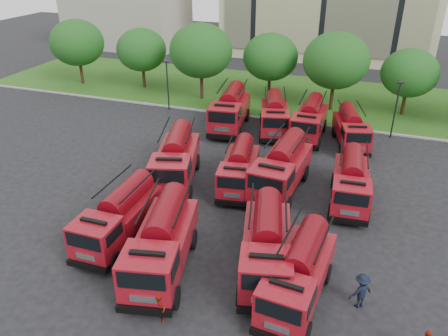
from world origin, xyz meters
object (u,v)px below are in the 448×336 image
object	(u,v)px
fire_truck_9	(274,115)
fire_truck_11	(351,129)
fire_truck_10	(310,120)
fire_truck_7	(351,181)
fire_truck_2	(267,245)
firefighter_1	(161,321)
firefighter_3	(358,306)
firefighter_0	(299,310)
fire_truck_4	(176,159)
firefighter_4	(246,195)
fire_truck_3	(299,273)
firefighter_5	(360,218)
fire_truck_5	(239,168)
fire_truck_6	(282,167)
fire_truck_8	(230,109)
fire_truck_1	(162,242)
fire_truck_0	(119,216)

from	to	relation	value
fire_truck_9	fire_truck_11	xyz separation A→B (m)	(6.88, -0.73, -0.13)
fire_truck_10	fire_truck_11	size ratio (longest dim) A/B	1.05
fire_truck_7	fire_truck_11	distance (m)	9.56
fire_truck_2	firefighter_1	distance (m)	6.52
fire_truck_11	firefighter_3	size ratio (longest dim) A/B	3.56
firefighter_0	fire_truck_2	bearing A→B (deg)	117.37
fire_truck_4	firefighter_4	bearing A→B (deg)	-19.84
fire_truck_3	firefighter_0	bearing A→B (deg)	-66.04
firefighter_1	firefighter_5	xyz separation A→B (m)	(8.28, 11.84, 0.00)
fire_truck_2	firefighter_5	xyz separation A→B (m)	(4.54, 6.76, -1.67)
firefighter_3	fire_truck_2	bearing A→B (deg)	-53.11
fire_truck_5	fire_truck_6	xyz separation A→B (m)	(2.93, 0.56, 0.26)
fire_truck_9	fire_truck_11	world-z (taller)	fire_truck_9
firefighter_0	firefighter_3	size ratio (longest dim) A/B	0.85
fire_truck_6	firefighter_4	world-z (taller)	fire_truck_6
fire_truck_3	fire_truck_8	world-z (taller)	fire_truck_8
fire_truck_4	firefighter_4	size ratio (longest dim) A/B	4.56
fire_truck_1	fire_truck_5	world-z (taller)	fire_truck_1
firefighter_3	firefighter_5	size ratio (longest dim) A/B	1.26
fire_truck_2	fire_truck_9	distance (m)	19.33
fire_truck_0	firefighter_1	xyz separation A→B (m)	(5.06, -4.98, -1.58)
fire_truck_0	firefighter_1	distance (m)	7.28
fire_truck_9	firefighter_5	size ratio (longest dim) A/B	4.88
fire_truck_2	fire_truck_7	distance (m)	9.36
fire_truck_4	fire_truck_9	bearing A→B (deg)	52.19
fire_truck_4	fire_truck_6	bearing A→B (deg)	-6.47
fire_truck_8	firefighter_3	world-z (taller)	fire_truck_8
fire_truck_10	firefighter_3	world-z (taller)	fire_truck_10
fire_truck_0	fire_truck_11	xyz separation A→B (m)	(11.62, 18.26, -0.10)
firefighter_0	firefighter_1	size ratio (longest dim) A/B	1.04
firefighter_3	fire_truck_6	bearing A→B (deg)	-99.13
firefighter_3	firefighter_4	size ratio (longest dim) A/B	1.07
fire_truck_7	fire_truck_6	bearing A→B (deg)	175.22
fire_truck_8	firefighter_5	xyz separation A→B (m)	(12.75, -11.75, -1.80)
fire_truck_2	firefighter_4	size ratio (longest dim) A/B	4.28
firefighter_1	fire_truck_9	bearing A→B (deg)	123.44
fire_truck_3	fire_truck_8	bearing A→B (deg)	121.99
fire_truck_4	firefighter_5	world-z (taller)	fire_truck_4
fire_truck_10	fire_truck_7	bearing A→B (deg)	-67.13
fire_truck_11	firefighter_5	world-z (taller)	fire_truck_11
fire_truck_2	fire_truck_5	size ratio (longest dim) A/B	1.12
fire_truck_10	firefighter_5	size ratio (longest dim) A/B	4.70
firefighter_1	fire_truck_1	bearing A→B (deg)	146.29
fire_truck_4	firefighter_1	xyz separation A→B (m)	(4.89, -12.50, -1.78)
fire_truck_7	firefighter_5	world-z (taller)	fire_truck_7
fire_truck_4	fire_truck_7	world-z (taller)	fire_truck_4
fire_truck_0	fire_truck_2	size ratio (longest dim) A/B	0.90
fire_truck_10	firefighter_0	bearing A→B (deg)	-82.44
fire_truck_9	fire_truck_4	bearing A→B (deg)	-125.92
fire_truck_7	firefighter_4	xyz separation A→B (m)	(-6.76, -1.57, -1.56)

